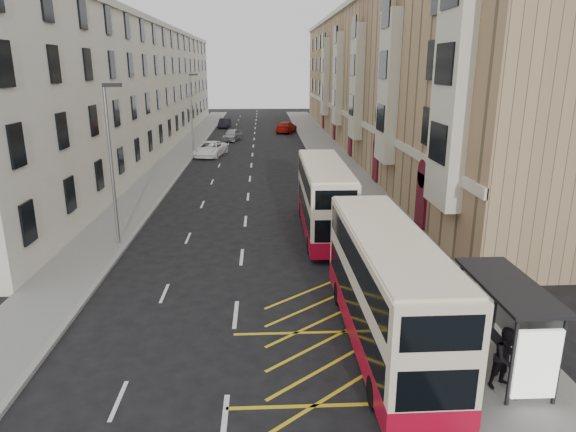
{
  "coord_description": "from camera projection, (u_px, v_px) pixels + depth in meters",
  "views": [
    {
      "loc": [
        1.1,
        -13.42,
        8.92
      ],
      "look_at": [
        2.17,
        8.26,
        2.56
      ],
      "focal_mm": 32.0,
      "sensor_mm": 36.0,
      "label": 1
    }
  ],
  "objects": [
    {
      "name": "pedestrian_far",
      "position": [
        435.0,
        307.0,
        17.4
      ],
      "size": [
        1.15,
        0.97,
        1.84
      ],
      "primitive_type": "imported",
      "rotation": [
        0.0,
        0.0,
        2.56
      ],
      "color": "black",
      "rests_on": "pavement_right"
    },
    {
      "name": "street_lamp_near",
      "position": [
        112.0,
        157.0,
        25.21
      ],
      "size": [
        0.93,
        0.18,
        8.0
      ],
      "color": "slate",
      "rests_on": "pavement_left"
    },
    {
      "name": "double_decker_front",
      "position": [
        386.0,
        290.0,
        16.49
      ],
      "size": [
        2.35,
        9.9,
        3.94
      ],
      "rotation": [
        0.0,
        0.0,
        0.01
      ],
      "color": "#F7E7C3",
      "rests_on": "ground"
    },
    {
      "name": "kerb_right",
      "position": [
        320.0,
        172.0,
        44.33
      ],
      "size": [
        0.25,
        120.0,
        0.15
      ],
      "primitive_type": "cube",
      "color": "gray",
      "rests_on": "ground"
    },
    {
      "name": "pedestrian_near",
      "position": [
        521.0,
        370.0,
        13.9
      ],
      "size": [
        0.75,
        0.7,
        1.71
      ],
      "primitive_type": "imported",
      "rotation": [
        0.0,
        0.0,
        3.79
      ],
      "color": "black",
      "rests_on": "pavement_right"
    },
    {
      "name": "litter_bin",
      "position": [
        468.0,
        395.0,
        13.37
      ],
      "size": [
        0.61,
        0.61,
        1.0
      ],
      "color": "black",
      "rests_on": "pavement_right"
    },
    {
      "name": "road_markings",
      "position": [
        253.0,
        147.0,
        58.45
      ],
      "size": [
        10.0,
        110.0,
        0.01
      ],
      "primitive_type": null,
      "color": "silver",
      "rests_on": "ground"
    },
    {
      "name": "ground",
      "position": [
        229.0,
        377.0,
        15.32
      ],
      "size": [
        200.0,
        200.0,
        0.0
      ],
      "primitive_type": "plane",
      "color": "black",
      "rests_on": "ground"
    },
    {
      "name": "terrace_left",
      "position": [
        130.0,
        89.0,
        56.46
      ],
      "size": [
        9.18,
        79.0,
        13.25
      ],
      "color": "silver",
      "rests_on": "ground"
    },
    {
      "name": "guard_railing",
      "position": [
        391.0,
        272.0,
        20.88
      ],
      "size": [
        0.06,
        6.56,
        1.01
      ],
      "color": "#B7250A",
      "rests_on": "pavement_right"
    },
    {
      "name": "car_silver",
      "position": [
        232.0,
        135.0,
        63.32
      ],
      "size": [
        2.69,
        4.52,
        1.44
      ],
      "primitive_type": "imported",
      "rotation": [
        0.0,
        0.0,
        -0.25
      ],
      "color": "#93969B",
      "rests_on": "ground"
    },
    {
      "name": "bus_shelter",
      "position": [
        517.0,
        311.0,
        14.73
      ],
      "size": [
        1.65,
        4.25,
        2.7
      ],
      "color": "black",
      "rests_on": "pavement_right"
    },
    {
      "name": "pavement_right",
      "position": [
        343.0,
        172.0,
        44.43
      ],
      "size": [
        4.0,
        120.0,
        0.15
      ],
      "primitive_type": "cube",
      "color": "slate",
      "rests_on": "ground"
    },
    {
      "name": "car_dark",
      "position": [
        224.0,
        123.0,
        76.85
      ],
      "size": [
        1.76,
        4.27,
        1.38
      ],
      "primitive_type": "imported",
      "rotation": [
        0.0,
        0.0,
        -0.07
      ],
      "color": "black",
      "rests_on": "ground"
    },
    {
      "name": "pedestrian_mid",
      "position": [
        507.0,
        358.0,
        14.37
      ],
      "size": [
        1.04,
        0.91,
        1.82
      ],
      "primitive_type": "imported",
      "rotation": [
        0.0,
        0.0,
        0.29
      ],
      "color": "black",
      "rests_on": "pavement_right"
    },
    {
      "name": "double_decker_rear",
      "position": [
        324.0,
        198.0,
        27.93
      ],
      "size": [
        2.37,
        9.86,
        3.92
      ],
      "rotation": [
        0.0,
        0.0,
        -0.01
      ],
      "color": "#F7E7C3",
      "rests_on": "ground"
    },
    {
      "name": "car_red",
      "position": [
        286.0,
        127.0,
        71.17
      ],
      "size": [
        3.44,
        5.68,
        1.54
      ],
      "primitive_type": "imported",
      "rotation": [
        0.0,
        0.0,
        2.88
      ],
      "color": "#9A0F07",
      "rests_on": "ground"
    },
    {
      "name": "street_lamp_far",
      "position": [
        192.0,
        108.0,
        53.97
      ],
      "size": [
        0.93,
        0.18,
        8.0
      ],
      "color": "slate",
      "rests_on": "pavement_left"
    },
    {
      "name": "white_van",
      "position": [
        210.0,
        149.0,
        52.47
      ],
      "size": [
        3.49,
        5.77,
        1.5
      ],
      "primitive_type": "imported",
      "rotation": [
        0.0,
        0.0,
        -0.2
      ],
      "color": "white",
      "rests_on": "ground"
    },
    {
      "name": "kerb_left",
      "position": [
        180.0,
        174.0,
        43.77
      ],
      "size": [
        0.25,
        120.0,
        0.15
      ],
      "primitive_type": "cube",
      "color": "gray",
      "rests_on": "ground"
    },
    {
      "name": "terrace_right",
      "position": [
        385.0,
        79.0,
        57.39
      ],
      "size": [
        10.75,
        79.0,
        15.25
      ],
      "color": "tan",
      "rests_on": "ground"
    },
    {
      "name": "pavement_left",
      "position": [
        162.0,
        174.0,
        43.69
      ],
      "size": [
        3.0,
        120.0,
        0.15
      ],
      "primitive_type": "cube",
      "color": "slate",
      "rests_on": "ground"
    }
  ]
}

